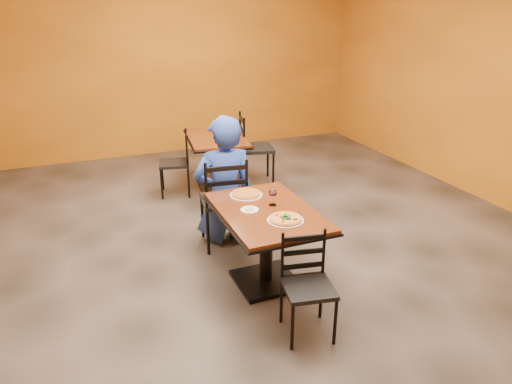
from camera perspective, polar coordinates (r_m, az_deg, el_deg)
name	(u,v)px	position (r m, az deg, el deg)	size (l,w,h in m)	color
floor	(247,258)	(4.95, -1.12, -7.90)	(7.00, 8.00, 0.01)	black
wall_back	(158,64)	(8.21, -11.72, 14.82)	(7.00, 0.01, 3.00)	#C27115
table_main	(266,230)	(4.28, 1.25, -4.54)	(0.83, 1.23, 0.75)	#5E2C0E
table_second	(216,150)	(6.59, -4.78, 5.03)	(0.91, 1.23, 0.75)	#5E2C0E
chair_main_near	(309,288)	(3.74, 6.34, -11.47)	(0.37, 0.37, 0.83)	black
chair_main_far	(223,201)	(5.03, -3.94, -1.04)	(0.46, 0.46, 1.01)	black
chair_second_left	(174,164)	(6.48, -9.82, 3.39)	(0.39, 0.39, 0.87)	black
chair_second_right	(257,149)	(6.79, 0.07, 5.23)	(0.46, 0.46, 1.01)	black
diner	(224,179)	(5.07, -3.85, 1.52)	(0.67, 0.44, 1.40)	#1B4699
plate_main	(285,220)	(4.00, 3.57, -3.42)	(0.31, 0.31, 0.01)	white
pizza_main	(286,219)	(3.99, 3.58, -3.21)	(0.28, 0.28, 0.02)	#95240A
plate_far	(246,195)	(4.51, -1.20, -0.36)	(0.31, 0.31, 0.01)	white
pizza_far	(246,193)	(4.50, -1.20, -0.18)	(0.28, 0.28, 0.02)	orange
side_plate	(250,210)	(4.19, -0.78, -2.15)	(0.16, 0.16, 0.01)	white
dip	(250,209)	(4.19, -0.78, -2.04)	(0.09, 0.09, 0.01)	tan
wine_glass	(273,196)	(4.26, 2.03, -0.47)	(0.08, 0.08, 0.18)	white
fork	(256,225)	(3.92, -0.02, -3.96)	(0.01, 0.19, 0.00)	silver
knife	(301,215)	(4.12, 5.43, -2.73)	(0.01, 0.21, 0.00)	silver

